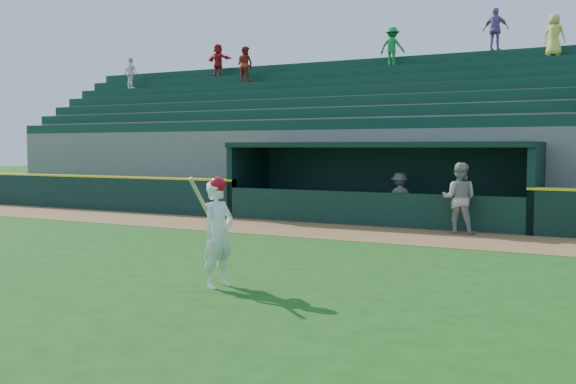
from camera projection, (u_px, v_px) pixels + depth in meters
ground at (252, 260)px, 13.07m from camera, size 120.00×120.00×0.00m
warning_track at (343, 232)px, 17.42m from camera, size 40.00×3.00×0.01m
field_wall_left at (61, 192)px, 24.42m from camera, size 15.50×0.30×1.20m
wall_stripe_left at (61, 176)px, 24.37m from camera, size 15.50×0.32×0.06m
dugout_player_front at (459, 198)px, 17.03m from camera, size 0.97×0.78×1.90m
dugout_player_inside at (400, 197)px, 19.71m from camera, size 1.14×0.93×1.53m
dugout at (381, 177)px, 20.08m from camera, size 9.40×2.80×2.46m
stands at (422, 145)px, 24.06m from camera, size 34.50×6.25×7.62m
batter_at_plate at (218, 232)px, 10.53m from camera, size 0.54×0.83×1.84m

